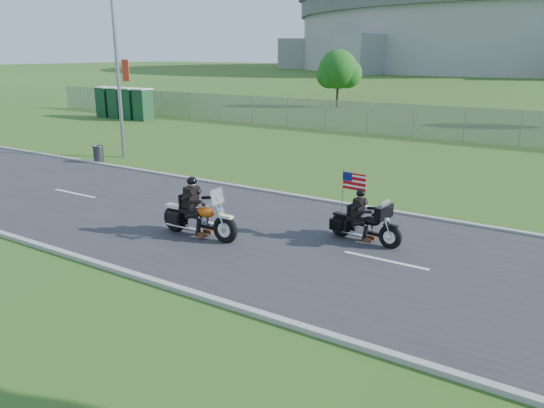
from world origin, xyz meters
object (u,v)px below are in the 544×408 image
Objects in this scene: porta_toilet_b at (130,104)px; motorcycle_lead at (198,219)px; porta_toilet_d at (105,102)px; trash_can at (99,155)px; porta_toilet_c at (118,103)px; motorcycle_follow at (365,225)px; streetlight at (119,39)px; porta_toilet_a at (143,105)px.

porta_toilet_b reaches higher than motorcycle_lead.
trash_can is at bearing -41.44° from porta_toilet_d.
motorcycle_follow is at bearing -29.92° from porta_toilet_c.
porta_toilet_c is at bearing 139.94° from streetlight.
porta_toilet_d is at bearing 138.56° from trash_can.
porta_toilet_b is at bearing 136.65° from streetlight.
porta_toilet_d reaches higher than motorcycle_lead.
trash_can is (11.58, -12.70, -0.75)m from porta_toilet_b.
porta_toilet_b is 2.80m from porta_toilet_d.
motorcycle_follow is 2.73× the size of trash_can.
porta_toilet_b is 1.04× the size of motorcycle_follow.
trash_can is (14.38, -12.70, -0.75)m from porta_toilet_d.
trash_can is at bearing -44.36° from porta_toilet_c.
porta_toilet_c reaches higher than motorcycle_lead.
porta_toilet_c is 2.86× the size of trash_can.
motorcycle_lead is 1.18× the size of motorcycle_follow.
motorcycle_follow is (14.97, -5.22, -5.13)m from streetlight.
streetlight is 4.35× the size of porta_toilet_a.
streetlight is 18.40m from porta_toilet_d.
porta_toilet_d is 30.95m from motorcycle_lead.
porta_toilet_b is 1.00× the size of porta_toilet_d.
porta_toilet_d is 19.20m from trash_can.
porta_toilet_b is 28.73m from motorcycle_lead.
motorcycle_follow is at bearing -12.56° from trash_can.
porta_toilet_a is 27.66m from motorcycle_lead.
streetlight is at bearing 167.32° from motorcycle_follow.
porta_toilet_b is at bearing 0.00° from porta_toilet_c.
porta_toilet_a is 29.68m from motorcycle_follow.
porta_toilet_d is at bearing 143.25° from motorcycle_lead.
streetlight is 15.39m from porta_toilet_a.
porta_toilet_d is (-1.40, 0.00, 0.00)m from porta_toilet_c.
motorcycle_lead reaches higher than trash_can.
porta_toilet_c is 0.89× the size of motorcycle_lead.
porta_toilet_d is at bearing 180.00° from porta_toilet_b.
streetlight reaches higher than porta_toilet_d.
trash_can is (10.18, -12.70, -0.75)m from porta_toilet_a.
porta_toilet_d is at bearing 157.81° from motorcycle_follow.
streetlight is 14.07m from motorcycle_lead.
porta_toilet_b and porta_toilet_d have the same top height.
streetlight is at bearing -43.35° from porta_toilet_b.
trash_can is at bearing 173.98° from motorcycle_follow.
porta_toilet_b is 17.21m from trash_can.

